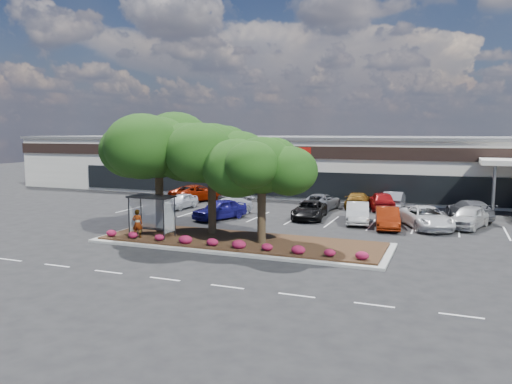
% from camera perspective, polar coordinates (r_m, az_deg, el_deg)
% --- Properties ---
extents(ground, '(160.00, 160.00, 0.00)m').
position_cam_1_polar(ground, '(26.32, -1.22, -8.12)').
color(ground, black).
rests_on(ground, ground).
extents(retail_store, '(80.40, 25.20, 6.25)m').
position_cam_1_polar(retail_store, '(58.30, 11.79, 3.16)').
color(retail_store, silver).
rests_on(retail_store, ground).
extents(landscape_island, '(18.00, 6.00, 0.26)m').
position_cam_1_polar(landscape_island, '(30.62, -1.80, -5.73)').
color(landscape_island, '#9E9E99').
rests_on(landscape_island, ground).
extents(lane_markings, '(33.12, 20.06, 0.01)m').
position_cam_1_polar(lane_markings, '(35.96, 4.99, -4.04)').
color(lane_markings, silver).
rests_on(lane_markings, ground).
extents(shrub_row, '(17.00, 0.80, 0.50)m').
position_cam_1_polar(shrub_row, '(28.67, -3.46, -5.83)').
color(shrub_row, maroon).
rests_on(shrub_row, landscape_island).
extents(bus_shelter, '(2.75, 1.55, 2.59)m').
position_cam_1_polar(bus_shelter, '(31.89, -11.69, -1.38)').
color(bus_shelter, black).
rests_on(bus_shelter, landscape_island).
extents(island_tree_west, '(7.20, 7.20, 7.89)m').
position_cam_1_polar(island_tree_west, '(33.24, -11.04, 2.27)').
color(island_tree_west, '#12350D').
rests_on(island_tree_west, landscape_island).
extents(island_tree_mid, '(6.60, 6.60, 7.32)m').
position_cam_1_polar(island_tree_mid, '(32.15, -5.08, 1.70)').
color(island_tree_mid, '#12350D').
rests_on(island_tree_mid, landscape_island).
extents(island_tree_east, '(5.80, 5.80, 6.50)m').
position_cam_1_polar(island_tree_east, '(29.23, 0.65, 0.40)').
color(island_tree_east, '#12350D').
rests_on(island_tree_east, landscape_island).
extents(conifer_north_west, '(4.40, 4.40, 10.00)m').
position_cam_1_polar(conifer_north_west, '(80.07, -8.43, 5.54)').
color(conifer_north_west, '#12350D').
rests_on(conifer_north_west, ground).
extents(person_waiting, '(0.74, 0.58, 1.78)m').
position_cam_1_polar(person_waiting, '(31.92, -13.39, -3.52)').
color(person_waiting, '#594C47').
rests_on(person_waiting, landscape_island).
extents(car_0, '(1.77, 4.02, 1.34)m').
position_cam_1_polar(car_0, '(45.00, -8.56, -1.02)').
color(car_0, silver).
rests_on(car_0, ground).
extents(car_1, '(3.58, 4.98, 1.57)m').
position_cam_1_polar(car_1, '(39.14, -4.17, -1.98)').
color(car_1, navy).
rests_on(car_1, ground).
extents(car_2, '(3.30, 5.21, 1.41)m').
position_cam_1_polar(car_2, '(40.98, -3.22, -1.69)').
color(car_2, silver).
rests_on(car_2, ground).
extents(car_3, '(2.83, 5.22, 1.39)m').
position_cam_1_polar(car_3, '(39.44, 6.12, -2.07)').
color(car_3, black).
rests_on(car_3, ground).
extents(car_4, '(2.43, 4.90, 1.54)m').
position_cam_1_polar(car_4, '(38.16, 11.53, -2.35)').
color(car_4, '#B5B5B5').
rests_on(car_4, ground).
extents(car_5, '(2.30, 4.73, 1.49)m').
position_cam_1_polar(car_5, '(36.58, 14.79, -2.88)').
color(car_5, maroon).
rests_on(car_5, ground).
extents(car_6, '(4.51, 6.11, 1.54)m').
position_cam_1_polar(car_6, '(37.38, 18.87, -2.78)').
color(car_6, silver).
rests_on(car_6, ground).
extents(car_7, '(3.26, 5.00, 1.58)m').
position_cam_1_polar(car_7, '(38.51, 23.12, -2.66)').
color(car_7, '#BBBBBB').
rests_on(car_7, ground).
extents(car_9, '(4.75, 6.40, 1.61)m').
position_cam_1_polar(car_9, '(49.61, -6.67, -0.10)').
color(car_9, maroon).
rests_on(car_9, ground).
extents(car_10, '(2.27, 4.25, 1.37)m').
position_cam_1_polar(car_10, '(47.63, -2.41, -0.49)').
color(car_10, '#525259').
rests_on(car_10, ground).
extents(car_11, '(2.85, 5.41, 1.45)m').
position_cam_1_polar(car_11, '(43.95, 7.42, -1.12)').
color(car_11, slate).
rests_on(car_11, ground).
extents(car_12, '(2.32, 5.07, 1.44)m').
position_cam_1_polar(car_12, '(45.52, 11.57, -0.93)').
color(car_12, brown).
rests_on(car_12, ground).
extents(car_13, '(3.13, 5.20, 1.66)m').
position_cam_1_polar(car_13, '(44.81, 14.18, -0.99)').
color(car_13, maroon).
rests_on(car_13, ground).
extents(car_14, '(1.68, 4.73, 1.55)m').
position_cam_1_polar(car_14, '(46.04, 15.49, -0.88)').
color(car_14, slate).
rests_on(car_14, ground).
extents(car_15, '(3.97, 5.80, 1.56)m').
position_cam_1_polar(car_15, '(42.35, 23.21, -1.86)').
color(car_15, '#56585E').
rests_on(car_15, ground).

